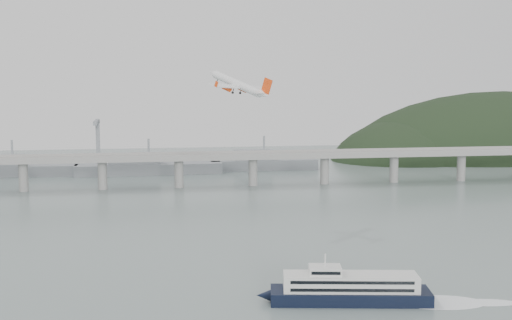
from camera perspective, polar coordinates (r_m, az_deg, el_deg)
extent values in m
plane|color=slate|center=(269.45, 1.79, -9.08)|extent=(900.00, 900.00, 0.00)
cube|color=gray|center=(460.13, -2.73, 0.25)|extent=(800.00, 22.00, 2.20)
cube|color=gray|center=(449.52, -2.59, 0.35)|extent=(800.00, 0.60, 1.80)
cube|color=gray|center=(470.27, -2.86, 0.65)|extent=(800.00, 0.60, 1.80)
cylinder|color=gray|center=(466.49, -18.81, -1.33)|extent=(6.00, 6.00, 21.00)
cylinder|color=gray|center=(460.26, -12.68, -1.23)|extent=(6.00, 6.00, 21.00)
cylinder|color=gray|center=(459.41, -6.44, -1.11)|extent=(6.00, 6.00, 21.00)
cylinder|color=gray|center=(463.98, -0.26, -0.99)|extent=(6.00, 6.00, 21.00)
cylinder|color=gray|center=(473.82, 5.73, -0.85)|extent=(6.00, 6.00, 21.00)
cylinder|color=gray|center=(488.60, 11.42, -0.72)|extent=(6.00, 6.00, 21.00)
cylinder|color=gray|center=(507.89, 16.73, -0.58)|extent=(6.00, 6.00, 21.00)
ellipsoid|color=black|center=(671.42, 19.62, -1.24)|extent=(320.00, 150.00, 156.00)
ellipsoid|color=black|center=(622.00, 12.35, -1.07)|extent=(140.00, 110.00, 96.00)
cube|color=gray|center=(539.06, -19.59, -0.85)|extent=(95.67, 20.15, 8.00)
cylinder|color=gray|center=(537.17, -19.66, 0.84)|extent=(1.60, 1.60, 14.00)
cube|color=gray|center=(524.23, -8.90, -0.74)|extent=(110.55, 21.43, 8.00)
cube|color=gray|center=(523.37, -10.12, 0.11)|extent=(39.01, 16.73, 8.00)
cylinder|color=gray|center=(522.29, -8.94, 1.00)|extent=(1.60, 1.60, 14.00)
cube|color=gray|center=(541.20, 0.67, -0.40)|extent=(85.00, 13.60, 8.00)
cube|color=gray|center=(538.90, -0.22, 0.42)|extent=(29.75, 11.90, 8.00)
cylinder|color=gray|center=(539.32, 0.67, 1.28)|extent=(1.60, 1.60, 14.00)
cube|color=gray|center=(558.73, -13.03, 1.30)|extent=(3.00, 3.00, 40.00)
cube|color=gray|center=(547.29, -13.16, 3.07)|extent=(3.00, 28.00, 3.00)
cube|color=black|center=(233.95, 7.85, -11.15)|extent=(54.30, 21.38, 4.23)
cone|color=black|center=(232.31, 0.70, -11.21)|extent=(5.93, 5.06, 4.23)
cube|color=silver|center=(232.50, 7.87, -10.04)|extent=(45.60, 17.88, 5.29)
cube|color=black|center=(227.03, 8.04, -10.10)|extent=(39.68, 6.90, 1.06)
cube|color=black|center=(227.80, 8.03, -10.71)|extent=(39.68, 6.90, 1.06)
cube|color=black|center=(237.18, 7.72, -9.34)|extent=(39.68, 6.90, 1.06)
cube|color=black|center=(237.92, 7.71, -9.92)|extent=(39.68, 6.90, 1.06)
cube|color=silver|center=(230.49, 5.77, -9.11)|extent=(11.68, 9.08, 2.75)
cube|color=black|center=(226.90, 5.85, -9.38)|extent=(9.41, 1.72, 1.06)
cylinder|color=silver|center=(229.56, 5.78, -8.30)|extent=(0.61, 0.61, 4.23)
ellipsoid|color=white|center=(239.92, 15.03, -11.38)|extent=(32.60, 20.13, 0.21)
ellipsoid|color=white|center=(243.88, 18.47, -11.20)|extent=(23.82, 11.34, 0.21)
cylinder|color=white|center=(336.03, -1.59, 6.36)|extent=(21.63, 26.09, 13.05)
cone|color=white|center=(347.21, -3.64, 7.25)|extent=(6.39, 6.57, 5.10)
cone|color=white|center=(324.97, 0.69, 5.46)|extent=(7.19, 7.30, 5.43)
cube|color=white|center=(335.55, -1.50, 6.13)|extent=(30.81, 28.61, 3.85)
cube|color=white|center=(325.48, 0.59, 5.65)|extent=(11.88, 11.24, 1.97)
cube|color=#EF4210|center=(324.21, 0.90, 6.19)|extent=(5.03, 5.13, 8.21)
cylinder|color=#EF4210|center=(341.37, -1.11, 5.94)|extent=(5.13, 5.53, 3.80)
cylinder|color=black|center=(342.78, -1.38, 6.06)|extent=(2.62, 2.32, 2.50)
cube|color=white|center=(341.17, -1.06, 6.11)|extent=(2.21, 2.38, 2.08)
cylinder|color=#EF4210|center=(332.37, -2.45, 6.00)|extent=(5.13, 5.53, 3.80)
cylinder|color=black|center=(333.83, -2.72, 6.12)|extent=(2.62, 2.32, 2.50)
cube|color=white|center=(332.17, -2.40, 6.18)|extent=(2.21, 2.38, 2.08)
cylinder|color=black|center=(338.04, -1.28, 5.80)|extent=(1.16, 1.05, 2.61)
cylinder|color=black|center=(338.27, -1.33, 5.61)|extent=(1.35, 1.38, 1.52)
cylinder|color=black|center=(333.78, -1.91, 5.83)|extent=(1.16, 1.05, 2.61)
cylinder|color=black|center=(334.01, -1.96, 5.63)|extent=(1.35, 1.38, 1.52)
cylinder|color=black|center=(344.91, -3.27, 6.56)|extent=(1.16, 1.05, 2.61)
cylinder|color=black|center=(345.13, -3.32, 6.37)|extent=(1.35, 1.38, 1.52)
cube|color=#EF4210|center=(348.18, 0.80, 6.11)|extent=(1.87, 1.90, 3.01)
cube|color=#EF4210|center=(320.16, -3.33, 6.33)|extent=(1.87, 1.90, 3.01)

